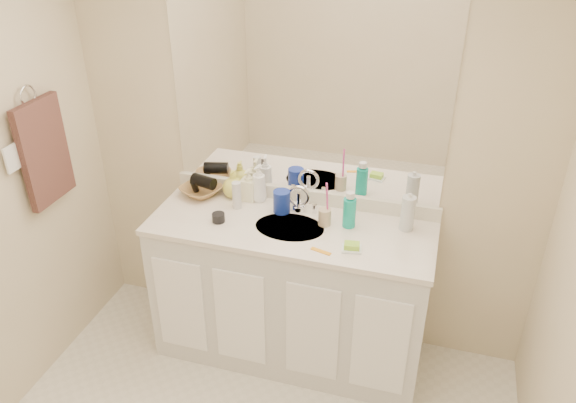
# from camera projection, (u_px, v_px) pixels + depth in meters

# --- Properties ---
(wall_back) EXTENTS (2.60, 0.02, 2.40)m
(wall_back) POSITION_uv_depth(u_px,v_px,m) (305.00, 149.00, 3.04)
(wall_back) COLOR beige
(wall_back) RESTS_ON floor
(vanity_cabinet) EXTENTS (1.50, 0.55, 0.85)m
(vanity_cabinet) POSITION_uv_depth(u_px,v_px,m) (290.00, 293.00, 3.19)
(vanity_cabinet) COLOR silver
(vanity_cabinet) RESTS_ON floor
(countertop) EXTENTS (1.52, 0.57, 0.03)m
(countertop) POSITION_uv_depth(u_px,v_px,m) (291.00, 227.00, 2.97)
(countertop) COLOR white
(countertop) RESTS_ON vanity_cabinet
(backsplash) EXTENTS (1.52, 0.03, 0.08)m
(backsplash) POSITION_uv_depth(u_px,v_px,m) (304.00, 196.00, 3.16)
(backsplash) COLOR silver
(backsplash) RESTS_ON countertop
(sink_basin) EXTENTS (0.37, 0.37, 0.02)m
(sink_basin) POSITION_uv_depth(u_px,v_px,m) (290.00, 229.00, 2.96)
(sink_basin) COLOR beige
(sink_basin) RESTS_ON countertop
(faucet) EXTENTS (0.02, 0.02, 0.11)m
(faucet) POSITION_uv_depth(u_px,v_px,m) (299.00, 202.00, 3.07)
(faucet) COLOR silver
(faucet) RESTS_ON countertop
(mirror) EXTENTS (1.48, 0.01, 1.20)m
(mirror) POSITION_uv_depth(u_px,v_px,m) (306.00, 85.00, 2.86)
(mirror) COLOR white
(mirror) RESTS_ON wall_back
(blue_mug) EXTENTS (0.10, 0.10, 0.13)m
(blue_mug) POSITION_uv_depth(u_px,v_px,m) (282.00, 202.00, 3.06)
(blue_mug) COLOR #162C97
(blue_mug) RESTS_ON countertop
(tan_cup) EXTENTS (0.08, 0.08, 0.09)m
(tan_cup) POSITION_uv_depth(u_px,v_px,m) (325.00, 217.00, 2.95)
(tan_cup) COLOR tan
(tan_cup) RESTS_ON countertop
(toothbrush) EXTENTS (0.02, 0.04, 0.21)m
(toothbrush) POSITION_uv_depth(u_px,v_px,m) (327.00, 200.00, 2.90)
(toothbrush) COLOR #EB3DA1
(toothbrush) RESTS_ON tan_cup
(mouthwash_bottle) EXTENTS (0.09, 0.09, 0.16)m
(mouthwash_bottle) POSITION_uv_depth(u_px,v_px,m) (349.00, 213.00, 2.92)
(mouthwash_bottle) COLOR #0DA693
(mouthwash_bottle) RESTS_ON countertop
(clear_pump_bottle) EXTENTS (0.07, 0.07, 0.19)m
(clear_pump_bottle) POSITION_uv_depth(u_px,v_px,m) (408.00, 213.00, 2.89)
(clear_pump_bottle) COLOR silver
(clear_pump_bottle) RESTS_ON countertop
(soap_dish) EXTENTS (0.11, 0.09, 0.01)m
(soap_dish) POSITION_uv_depth(u_px,v_px,m) (352.00, 249.00, 2.76)
(soap_dish) COLOR white
(soap_dish) RESTS_ON countertop
(green_soap) EXTENTS (0.08, 0.06, 0.03)m
(green_soap) POSITION_uv_depth(u_px,v_px,m) (352.00, 246.00, 2.75)
(green_soap) COLOR #97D634
(green_soap) RESTS_ON soap_dish
(orange_comb) EXTENTS (0.11, 0.05, 0.00)m
(orange_comb) POSITION_uv_depth(u_px,v_px,m) (321.00, 251.00, 2.75)
(orange_comb) COLOR #FFA21A
(orange_comb) RESTS_ON countertop
(dark_jar) EXTENTS (0.08, 0.08, 0.05)m
(dark_jar) POSITION_uv_depth(u_px,v_px,m) (218.00, 218.00, 2.99)
(dark_jar) COLOR black
(dark_jar) RESTS_ON countertop
(extra_white_bottle) EXTENTS (0.05, 0.05, 0.16)m
(extra_white_bottle) POSITION_uv_depth(u_px,v_px,m) (237.00, 195.00, 3.09)
(extra_white_bottle) COLOR silver
(extra_white_bottle) RESTS_ON countertop
(soap_bottle_white) EXTENTS (0.10, 0.10, 0.22)m
(soap_bottle_white) POSITION_uv_depth(u_px,v_px,m) (259.00, 183.00, 3.15)
(soap_bottle_white) COLOR white
(soap_bottle_white) RESTS_ON countertop
(soap_bottle_cream) EXTENTS (0.09, 0.09, 0.19)m
(soap_bottle_cream) POSITION_uv_depth(u_px,v_px,m) (249.00, 184.00, 3.17)
(soap_bottle_cream) COLOR #FFFDCF
(soap_bottle_cream) RESTS_ON countertop
(soap_bottle_yellow) EXTENTS (0.13, 0.13, 0.16)m
(soap_bottle_yellow) POSITION_uv_depth(u_px,v_px,m) (233.00, 184.00, 3.20)
(soap_bottle_yellow) COLOR #E0DF57
(soap_bottle_yellow) RESTS_ON countertop
(wicker_basket) EXTENTS (0.30, 0.30, 0.06)m
(wicker_basket) POSITION_uv_depth(u_px,v_px,m) (201.00, 191.00, 3.24)
(wicker_basket) COLOR olive
(wicker_basket) RESTS_ON countertop
(hair_dryer) EXTENTS (0.16, 0.10, 0.07)m
(hair_dryer) POSITION_uv_depth(u_px,v_px,m) (204.00, 181.00, 3.21)
(hair_dryer) COLOR black
(hair_dryer) RESTS_ON wicker_basket
(towel_ring) EXTENTS (0.01, 0.11, 0.11)m
(towel_ring) POSITION_uv_depth(u_px,v_px,m) (28.00, 96.00, 2.74)
(towel_ring) COLOR silver
(towel_ring) RESTS_ON wall_left
(hand_towel) EXTENTS (0.04, 0.32, 0.55)m
(hand_towel) POSITION_uv_depth(u_px,v_px,m) (44.00, 152.00, 2.89)
(hand_towel) COLOR #321E1B
(hand_towel) RESTS_ON towel_ring
(switch_plate) EXTENTS (0.01, 0.08, 0.13)m
(switch_plate) POSITION_uv_depth(u_px,v_px,m) (11.00, 159.00, 2.70)
(switch_plate) COLOR white
(switch_plate) RESTS_ON wall_left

